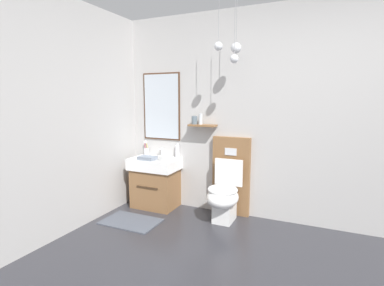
# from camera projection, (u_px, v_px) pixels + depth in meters

# --- Properties ---
(wall_back) EXTENTS (5.06, 0.55, 2.54)m
(wall_back) POSITION_uv_depth(u_px,v_px,m) (314.00, 117.00, 3.32)
(wall_back) COLOR #B7B5B2
(wall_back) RESTS_ON ground
(wall_left) EXTENTS (0.12, 4.03, 2.54)m
(wall_left) POSITION_uv_depth(u_px,v_px,m) (1.00, 122.00, 2.57)
(wall_left) COLOR #B7B5B2
(wall_left) RESTS_ON ground
(bath_mat) EXTENTS (0.68, 0.44, 0.01)m
(bath_mat) POSITION_uv_depth(u_px,v_px,m) (131.00, 221.00, 3.55)
(bath_mat) COLOR #474C56
(bath_mat) RESTS_ON ground
(vanity_sink_left) EXTENTS (0.64, 0.47, 0.68)m
(vanity_sink_left) POSITION_uv_depth(u_px,v_px,m) (156.00, 181.00, 4.02)
(vanity_sink_left) COLOR brown
(vanity_sink_left) RESTS_ON ground
(tap_on_left_sink) EXTENTS (0.03, 0.13, 0.11)m
(tap_on_left_sink) POSITION_uv_depth(u_px,v_px,m) (161.00, 151.00, 4.12)
(tap_on_left_sink) COLOR silver
(tap_on_left_sink) RESTS_ON vanity_sink_left
(toilet) EXTENTS (0.48, 0.62, 1.00)m
(toilet) POSITION_uv_depth(u_px,v_px,m) (227.00, 189.00, 3.60)
(toilet) COLOR brown
(toilet) RESTS_ON ground
(toothbrush_cup) EXTENTS (0.07, 0.07, 0.21)m
(toothbrush_cup) POSITION_uv_depth(u_px,v_px,m) (146.00, 151.00, 4.21)
(toothbrush_cup) COLOR silver
(toothbrush_cup) RESTS_ON vanity_sink_left
(soap_dispenser) EXTENTS (0.06, 0.06, 0.20)m
(soap_dispenser) POSITION_uv_depth(u_px,v_px,m) (177.00, 151.00, 4.01)
(soap_dispenser) COLOR white
(soap_dispenser) RESTS_ON vanity_sink_left
(folded_hand_towel) EXTENTS (0.22, 0.16, 0.04)m
(folded_hand_towel) POSITION_uv_depth(u_px,v_px,m) (147.00, 158.00, 3.87)
(folded_hand_towel) COLOR gray
(folded_hand_towel) RESTS_ON vanity_sink_left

